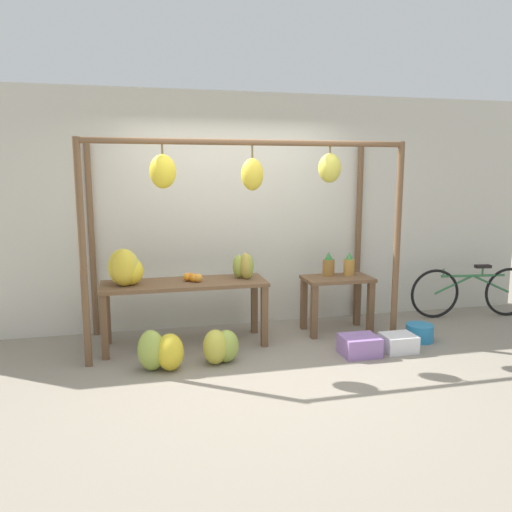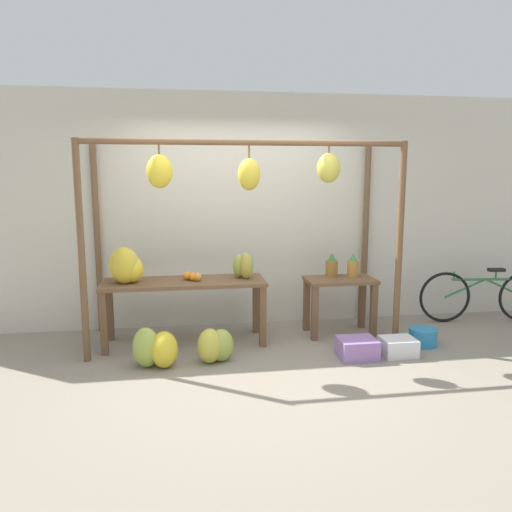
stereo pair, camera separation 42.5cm
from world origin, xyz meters
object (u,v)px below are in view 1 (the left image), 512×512
blue_bucket (419,333)px  papaya_pile (244,266)px  parked_bicycle (472,291)px  fruit_crate_white (359,345)px  orange_pile (193,277)px  banana_pile_on_table (125,269)px  pineapple_cluster (338,265)px  banana_pile_ground_left (161,351)px  fruit_crate_purple (398,343)px  banana_pile_ground_right (220,346)px

blue_bucket → papaya_pile: bearing=165.7°
parked_bicycle → fruit_crate_white: bearing=-154.8°
orange_pile → fruit_crate_white: size_ratio=0.53×
banana_pile_on_table → pineapple_cluster: (2.43, 0.18, -0.10)m
orange_pile → blue_bucket: size_ratio=0.67×
orange_pile → banana_pile_ground_left: orange_pile is taller
orange_pile → pineapple_cluster: size_ratio=0.53×
fruit_crate_white → parked_bicycle: 2.24m
banana_pile_ground_left → papaya_pile: (0.95, 0.67, 0.66)m
banana_pile_ground_left → fruit_crate_purple: 2.46m
banana_pile_ground_left → banana_pile_on_table: bearing=116.4°
orange_pile → banana_pile_ground_right: bearing=-72.1°
banana_pile_ground_right → blue_bucket: banana_pile_ground_right is taller
banana_pile_ground_left → fruit_crate_purple: bearing=-1.3°
blue_bucket → fruit_crate_purple: blue_bucket is taller
pineapple_cluster → papaya_pile: (-1.17, -0.14, 0.06)m
banana_pile_ground_left → papaya_pile: 1.34m
orange_pile → pineapple_cluster: (1.73, 0.16, 0.03)m
parked_bicycle → papaya_pile: size_ratio=5.54×
orange_pile → banana_pile_ground_right: (0.19, -0.60, -0.58)m
blue_bucket → fruit_crate_purple: bearing=-148.5°
orange_pile → pineapple_cluster: 1.74m
blue_bucket → banana_pile_ground_right: bearing=-176.6°
banana_pile_ground_left → banana_pile_ground_right: bearing=5.0°
banana_pile_on_table → papaya_pile: bearing=1.9°
orange_pile → pineapple_cluster: bearing=5.4°
blue_bucket → fruit_crate_white: bearing=-163.6°
banana_pile_ground_left → fruit_crate_purple: (2.46, -0.06, -0.10)m
orange_pile → fruit_crate_purple: orange_pile is taller
pineapple_cluster → orange_pile: bearing=-174.6°
fruit_crate_white → fruit_crate_purple: 0.45m
banana_pile_on_table → fruit_crate_white: banana_pile_on_table is taller
banana_pile_ground_left → blue_bucket: bearing=3.7°
orange_pile → fruit_crate_purple: size_ratio=0.59×
banana_pile_ground_left → parked_bicycle: 4.13m
banana_pile_ground_right → fruit_crate_white: 1.44m
papaya_pile → banana_pile_ground_right: bearing=-120.8°
pineapple_cluster → fruit_crate_white: 1.11m
orange_pile → fruit_crate_purple: 2.29m
banana_pile_ground_left → parked_bicycle: (4.03, 0.89, 0.15)m
orange_pile → banana_pile_ground_left: bearing=-120.8°
orange_pile → papaya_pile: papaya_pile is taller
fruit_crate_white → fruit_crate_purple: (0.45, 0.01, -0.01)m
banana_pile_on_table → fruit_crate_purple: bearing=-13.9°
orange_pile → blue_bucket: bearing=-10.6°
papaya_pile → fruit_crate_purple: papaya_pile is taller
orange_pile → fruit_crate_white: 1.89m
pineapple_cluster → papaya_pile: bearing=-173.2°
fruit_crate_white → papaya_pile: bearing=145.4°
banana_pile_on_table → banana_pile_ground_left: bearing=-63.6°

